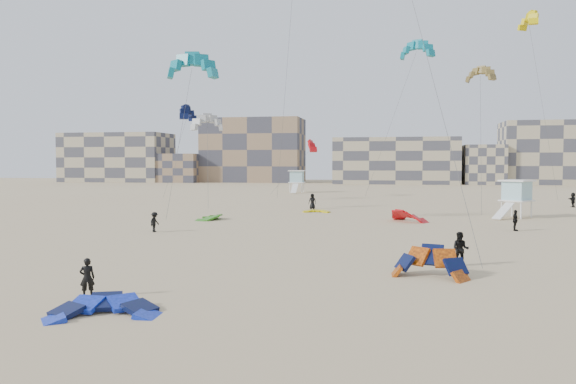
% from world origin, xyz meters
% --- Properties ---
extents(ground, '(320.00, 320.00, 0.00)m').
position_xyz_m(ground, '(0.00, 0.00, 0.00)').
color(ground, tan).
rests_on(ground, ground).
extents(kite_ground_blue, '(4.98, 5.11, 2.15)m').
position_xyz_m(kite_ground_blue, '(-0.08, -3.37, 0.00)').
color(kite_ground_blue, blue).
rests_on(kite_ground_blue, ground).
extents(kite_ground_orange, '(4.44, 4.42, 3.64)m').
position_xyz_m(kite_ground_orange, '(11.87, 5.83, 0.00)').
color(kite_ground_orange, orange).
rests_on(kite_ground_orange, ground).
extents(kite_ground_green, '(4.28, 4.06, 1.87)m').
position_xyz_m(kite_ground_green, '(-7.72, 30.17, 0.00)').
color(kite_ground_green, '#359415').
rests_on(kite_ground_green, ground).
extents(kite_ground_red_far, '(5.48, 5.46, 3.47)m').
position_xyz_m(kite_ground_red_far, '(11.41, 31.92, 0.00)').
color(kite_ground_red_far, red).
rests_on(kite_ground_red_far, ground).
extents(kite_ground_yellow, '(2.67, 2.82, 0.59)m').
position_xyz_m(kite_ground_yellow, '(1.56, 39.89, 0.00)').
color(kite_ground_yellow, '#D8D005').
rests_on(kite_ground_yellow, ground).
extents(kitesurfer_main, '(0.71, 0.64, 1.64)m').
position_xyz_m(kitesurfer_main, '(-2.09, -1.01, 0.82)').
color(kitesurfer_main, black).
rests_on(kitesurfer_main, ground).
extents(kitesurfer_b, '(1.04, 0.90, 1.84)m').
position_xyz_m(kitesurfer_b, '(13.67, 9.14, 0.92)').
color(kitesurfer_b, black).
rests_on(kitesurfer_b, ground).
extents(kitesurfer_c, '(0.76, 1.12, 1.60)m').
position_xyz_m(kitesurfer_c, '(-8.60, 19.87, 0.80)').
color(kitesurfer_c, black).
rests_on(kitesurfer_c, ground).
extents(kitesurfer_d, '(0.51, 1.04, 1.71)m').
position_xyz_m(kitesurfer_d, '(19.75, 26.08, 0.85)').
color(kitesurfer_d, black).
rests_on(kitesurfer_d, ground).
extents(kitesurfer_e, '(0.96, 0.67, 1.85)m').
position_xyz_m(kitesurfer_e, '(0.47, 44.11, 0.92)').
color(kitesurfer_e, black).
rests_on(kitesurfer_e, ground).
extents(kitesurfer_f, '(0.73, 1.74, 1.82)m').
position_xyz_m(kitesurfer_f, '(31.78, 53.04, 0.91)').
color(kitesurfer_f, black).
rests_on(kitesurfer_f, ground).
extents(kite_fly_teal_a, '(4.91, 8.20, 14.36)m').
position_xyz_m(kite_fly_teal_a, '(-7.48, 25.52, 13.81)').
color(kite_fly_teal_a, '#0B8DAD').
rests_on(kite_fly_teal_a, ground).
extents(kite_fly_grey, '(5.47, 11.13, 10.10)m').
position_xyz_m(kite_fly_grey, '(-10.89, 39.36, 9.91)').
color(kite_fly_grey, silver).
rests_on(kite_fly_grey, ground).
extents(kite_fly_olive, '(4.13, 12.47, 14.64)m').
position_xyz_m(kite_fly_olive, '(18.62, 39.10, 14.47)').
color(kite_fly_olive, olive).
rests_on(kite_fly_olive, ground).
extents(kite_fly_yellow, '(6.72, 6.67, 21.36)m').
position_xyz_m(kite_fly_yellow, '(24.44, 45.01, 21.11)').
color(kite_fly_yellow, '#D8D005').
rests_on(kite_fly_yellow, ground).
extents(kite_fly_navy, '(3.89, 8.74, 12.58)m').
position_xyz_m(kite_fly_navy, '(-18.36, 52.70, 12.25)').
color(kite_fly_navy, '#0A0B39').
rests_on(kite_fly_navy, ground).
extents(kite_fly_teal_b, '(9.48, 7.13, 21.07)m').
position_xyz_m(kite_fly_teal_b, '(12.77, 56.28, 20.49)').
color(kite_fly_teal_b, '#0B8DAD').
rests_on(kite_fly_teal_b, ground).
extents(kite_fly_red, '(6.68, 12.78, 8.61)m').
position_xyz_m(kite_fly_red, '(-2.97, 67.07, 8.00)').
color(kite_fly_red, red).
rests_on(kite_fly_red, ground).
extents(lifeguard_tower_near, '(3.78, 5.70, 3.80)m').
position_xyz_m(lifeguard_tower_near, '(22.12, 37.62, 1.88)').
color(lifeguard_tower_near, white).
rests_on(lifeguard_tower_near, ground).
extents(lifeguard_tower_far, '(2.93, 5.59, 4.11)m').
position_xyz_m(lifeguard_tower_far, '(-7.82, 80.29, 2.04)').
color(lifeguard_tower_far, white).
rests_on(lifeguard_tower_far, ground).
extents(condo_west_a, '(30.00, 15.00, 14.00)m').
position_xyz_m(condo_west_a, '(-70.00, 130.00, 7.00)').
color(condo_west_a, tan).
rests_on(condo_west_a, ground).
extents(condo_west_b, '(28.00, 14.00, 18.00)m').
position_xyz_m(condo_west_b, '(-30.00, 134.00, 9.00)').
color(condo_west_b, '#876C52').
rests_on(condo_west_b, ground).
extents(condo_mid, '(32.00, 16.00, 12.00)m').
position_xyz_m(condo_mid, '(10.00, 130.00, 6.00)').
color(condo_mid, tan).
rests_on(condo_mid, ground).
extents(condo_east, '(26.00, 14.00, 16.00)m').
position_xyz_m(condo_east, '(50.00, 132.00, 8.00)').
color(condo_east, tan).
rests_on(condo_east, ground).
extents(condo_fill_left, '(12.00, 10.00, 8.00)m').
position_xyz_m(condo_fill_left, '(-50.00, 128.00, 4.00)').
color(condo_fill_left, '#876C52').
rests_on(condo_fill_left, ground).
extents(condo_fill_right, '(10.00, 10.00, 10.00)m').
position_xyz_m(condo_fill_right, '(32.00, 128.00, 5.00)').
color(condo_fill_right, tan).
rests_on(condo_fill_right, ground).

